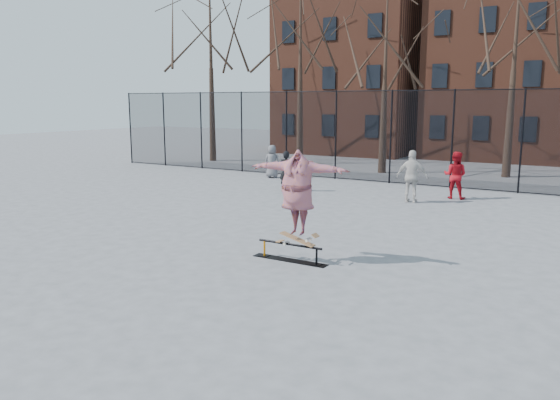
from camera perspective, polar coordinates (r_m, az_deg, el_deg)
The scene contains 11 objects.
ground at distance 12.17m, azimuth -3.55°, elevation -6.43°, with size 100.00×100.00×0.00m, color slate.
skate_rail at distance 12.19m, azimuth 1.03°, elevation -5.64°, with size 1.81×0.28×0.40m.
skateboard at distance 12.02m, azimuth 1.82°, elevation -4.41°, with size 0.90×0.21×0.11m, color olive, non-canonical shape.
skater at distance 11.81m, azimuth 1.85°, elevation 0.19°, with size 2.27×0.62×1.85m, color #61317C.
bystander_grey at distance 25.40m, azimuth -0.83°, elevation 4.06°, with size 0.75×0.49×1.53m, color #5E5D62.
bystander_black at distance 21.48m, azimuth 0.65°, elevation 3.03°, with size 0.58×0.38×1.60m, color black.
bystander_red at distance 20.83m, azimuth 17.84°, elevation 2.48°, with size 0.83×0.65×1.72m, color #A90E18.
bystander_white at distance 19.61m, azimuth 13.64°, elevation 2.40°, with size 1.08×0.45×1.84m, color beige.
fence at distance 23.59m, azimuth 14.69°, elevation 6.40°, with size 34.03×0.07×4.00m.
tree_row at distance 27.88m, azimuth 17.27°, elevation 17.74°, with size 33.66×7.46×10.67m.
rowhouses at distance 36.17m, azimuth 22.19°, elevation 13.56°, with size 29.00×7.00×13.00m.
Camera 1 is at (6.64, -9.59, 3.48)m, focal length 35.00 mm.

